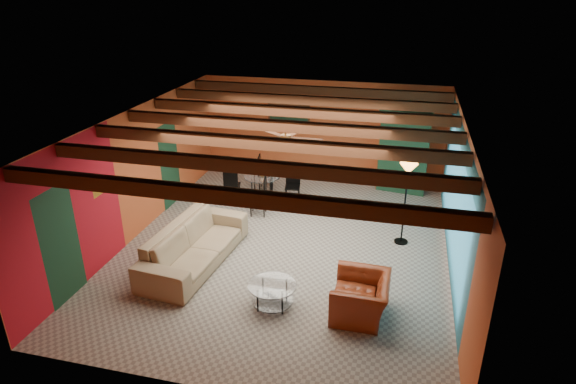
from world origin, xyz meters
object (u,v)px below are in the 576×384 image
(armoire, at_px, (403,151))
(potted_plant, at_px, (408,102))
(sofa, at_px, (195,245))
(coffee_table, at_px, (272,295))
(dining_table, at_px, (262,184))
(armchair, at_px, (361,297))
(floor_lamp, at_px, (405,204))
(vase, at_px, (262,162))

(armoire, bearing_deg, potted_plant, 0.00)
(sofa, xyz_separation_m, coffee_table, (1.83, -0.97, -0.18))
(dining_table, height_order, potted_plant, potted_plant)
(armchair, bearing_deg, armoire, 175.39)
(armoire, distance_m, floor_lamp, 2.95)
(coffee_table, relative_size, potted_plant, 1.69)
(coffee_table, xyz_separation_m, vase, (-1.38, 4.06, 0.82))
(sofa, distance_m, armoire, 6.07)
(armoire, relative_size, potted_plant, 4.27)
(sofa, bearing_deg, floor_lamp, -60.00)
(dining_table, xyz_separation_m, armoire, (3.31, 1.63, 0.57))
(vase, bearing_deg, coffee_table, -71.23)
(coffee_table, relative_size, dining_table, 0.46)
(coffee_table, relative_size, vase, 4.67)
(potted_plant, bearing_deg, sofa, -128.52)
(armchair, relative_size, coffee_table, 1.25)
(coffee_table, distance_m, floor_lamp, 3.50)
(armchair, height_order, vase, vase)
(armchair, relative_size, dining_table, 0.57)
(coffee_table, height_order, floor_lamp, floor_lamp)
(potted_plant, bearing_deg, armoire, 0.00)
(coffee_table, xyz_separation_m, potted_plant, (1.93, 5.70, 2.12))
(armchair, distance_m, potted_plant, 5.95)
(armchair, distance_m, vase, 4.92)
(sofa, distance_m, armchair, 3.41)
(vase, bearing_deg, armchair, -54.18)
(sofa, height_order, armoire, armoire)
(floor_lamp, relative_size, potted_plant, 3.65)
(potted_plant, height_order, vase, potted_plant)
(vase, bearing_deg, potted_plant, 26.24)
(dining_table, xyz_separation_m, potted_plant, (3.31, 1.63, 1.86))
(armoire, height_order, potted_plant, potted_plant)
(sofa, height_order, armchair, sofa)
(potted_plant, bearing_deg, armchair, -94.76)
(armoire, relative_size, floor_lamp, 1.17)
(sofa, bearing_deg, vase, -2.81)
(vase, bearing_deg, sofa, -98.21)
(coffee_table, bearing_deg, armoire, 71.24)
(vase, bearing_deg, dining_table, 0.00)
(armchair, height_order, dining_table, dining_table)
(dining_table, relative_size, potted_plant, 3.71)
(armchair, xyz_separation_m, armoire, (0.46, 5.58, 0.71))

